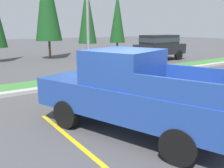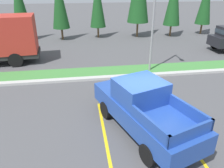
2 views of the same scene
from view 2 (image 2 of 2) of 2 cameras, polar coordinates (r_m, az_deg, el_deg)
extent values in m
plane|color=#4C4C4F|center=(9.47, 7.54, -10.43)|extent=(120.00, 120.00, 0.00)
cube|color=yellow|center=(8.87, -2.00, -12.97)|extent=(0.12, 4.80, 0.01)
cube|color=yellow|center=(9.64, 16.95, -10.70)|extent=(0.12, 4.80, 0.01)
cube|color=#B2B2AD|center=(13.69, 1.96, 1.92)|extent=(56.00, 0.40, 0.15)
cube|color=#42843D|center=(14.71, 1.17, 3.44)|extent=(56.00, 1.80, 0.06)
cylinder|color=black|center=(9.64, -1.47, -6.76)|extent=(0.51, 0.81, 0.76)
cylinder|color=black|center=(10.40, 6.97, -4.40)|extent=(0.51, 0.81, 0.76)
cylinder|color=black|center=(7.55, 9.62, -17.76)|extent=(0.51, 0.81, 0.76)
cylinder|color=black|center=(8.50, 19.11, -13.38)|extent=(0.51, 0.81, 0.76)
cube|color=#23479E|center=(8.64, 8.26, -7.31)|extent=(3.50, 5.54, 0.76)
cube|color=#23479E|center=(8.45, 7.42, -1.78)|extent=(2.19, 2.09, 0.84)
cube|color=#2D3842|center=(9.04, 4.49, 0.59)|extent=(1.55, 0.59, 0.63)
cube|color=#23479E|center=(6.92, 9.78, -10.59)|extent=(0.72, 1.83, 0.44)
cube|color=#23479E|center=(7.94, 19.71, -6.75)|extent=(0.72, 1.83, 0.44)
cube|color=#23479E|center=(6.91, 20.15, -12.04)|extent=(1.73, 0.68, 0.44)
cube|color=silver|center=(10.63, 0.21, -1.91)|extent=(1.76, 0.74, 0.28)
cylinder|color=black|center=(16.84, -24.01, 5.78)|extent=(1.02, 0.39, 1.00)
cylinder|color=black|center=(18.91, -23.09, 7.92)|extent=(1.02, 0.39, 1.00)
cylinder|color=black|center=(21.93, 25.51, 9.39)|extent=(0.81, 0.30, 0.80)
cylinder|color=gray|center=(14.15, 10.89, 17.27)|extent=(0.14, 0.14, 7.26)
cylinder|color=brown|center=(24.65, -22.07, 11.97)|extent=(0.20, 0.20, 1.17)
cone|color=#194C1E|center=(24.21, -23.38, 19.44)|extent=(1.69, 1.69, 5.34)
cylinder|color=brown|center=(23.76, -12.94, 12.72)|extent=(0.20, 0.20, 1.19)
cone|color=#194C1E|center=(23.30, -13.77, 20.65)|extent=(1.72, 1.72, 5.41)
cylinder|color=brown|center=(24.21, -3.64, 13.46)|extent=(0.20, 0.20, 1.14)
cone|color=#194C1E|center=(23.77, -3.86, 20.94)|extent=(1.64, 1.64, 5.19)
cylinder|color=brown|center=(24.62, 6.65, 14.06)|extent=(0.20, 0.20, 1.58)
cylinder|color=brown|center=(25.60, 15.09, 13.42)|extent=(0.20, 0.20, 1.22)
cylinder|color=brown|center=(27.92, 22.36, 13.27)|extent=(0.20, 0.20, 1.15)
camera|label=1|loc=(4.07, -30.45, -24.34)|focal=38.57mm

